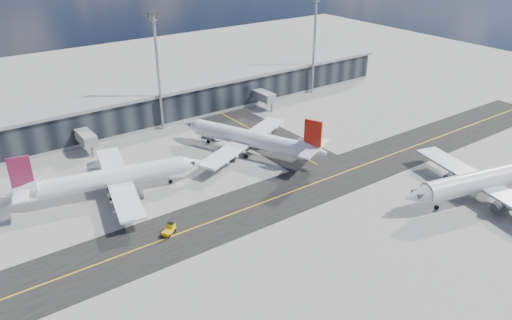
# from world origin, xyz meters

# --- Properties ---
(ground) EXTENTS (300.00, 300.00, 0.00)m
(ground) POSITION_xyz_m (0.00, 0.00, 0.00)
(ground) COLOR gray
(ground) RESTS_ON ground
(taxiway_lanes) EXTENTS (180.00, 63.00, 0.03)m
(taxiway_lanes) POSITION_xyz_m (3.91, 10.74, 0.01)
(taxiway_lanes) COLOR black
(taxiway_lanes) RESTS_ON ground
(terminal_concourse) EXTENTS (152.00, 19.80, 8.80)m
(terminal_concourse) POSITION_xyz_m (0.04, 54.93, 4.09)
(terminal_concourse) COLOR black
(terminal_concourse) RESTS_ON ground
(floodlight_masts) EXTENTS (102.50, 0.70, 28.90)m
(floodlight_masts) POSITION_xyz_m (0.00, 48.00, 15.61)
(floodlight_masts) COLOR gray
(floodlight_masts) RESTS_ON ground
(airliner_af) EXTENTS (36.26, 31.13, 10.81)m
(airliner_af) POSITION_xyz_m (-22.83, 23.41, 3.57)
(airliner_af) COLOR white
(airliner_af) RESTS_ON ground
(airliner_redtail) EXTENTS (30.19, 34.99, 10.88)m
(airliner_redtail) POSITION_xyz_m (9.61, 23.20, 3.59)
(airliner_redtail) COLOR white
(airliner_redtail) RESTS_ON ground
(airliner_near) EXTENTS (39.84, 34.24, 11.90)m
(airliner_near) POSITION_xyz_m (35.46, -19.45, 3.93)
(airliner_near) COLOR silver
(airliner_near) RESTS_ON ground
(baggage_tug) EXTENTS (2.95, 2.49, 1.69)m
(baggage_tug) POSITION_xyz_m (-19.88, 5.00, 0.84)
(baggage_tug) COLOR yellow
(baggage_tug) RESTS_ON ground
(service_van) EXTENTS (3.89, 6.04, 1.55)m
(service_van) POSITION_xyz_m (6.98, 35.43, 0.77)
(service_van) COLOR white
(service_van) RESTS_ON ground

